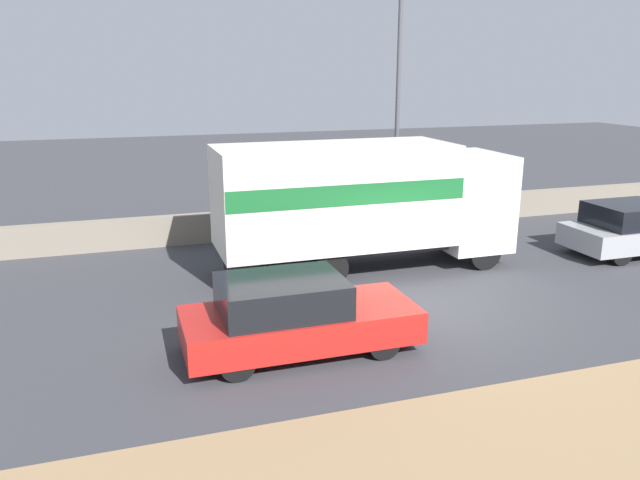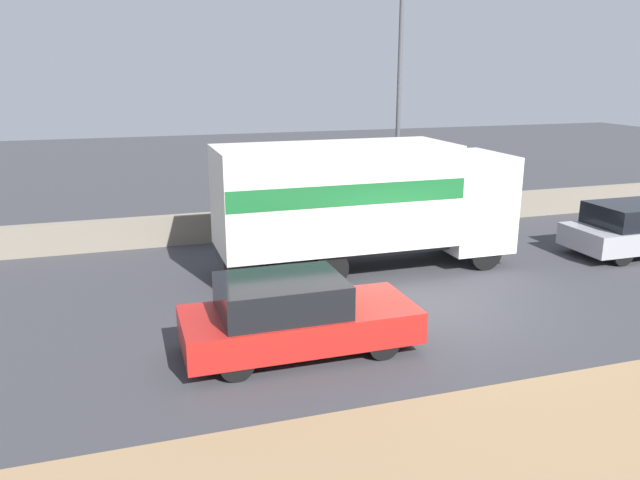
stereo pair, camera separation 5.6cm
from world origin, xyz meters
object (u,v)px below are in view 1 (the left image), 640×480
object	(u,v)px
street_lamp	(398,97)
car_hatchback	(295,316)
car_sedan_second	(635,229)
box_truck	(360,198)

from	to	relation	value
street_lamp	car_hatchback	world-z (taller)	street_lamp
car_sedan_second	street_lamp	bearing A→B (deg)	142.05
car_hatchback	car_sedan_second	xyz separation A→B (m)	(11.21, 3.28, 0.01)
street_lamp	car_sedan_second	size ratio (longest dim) A/B	1.82
street_lamp	box_truck	bearing A→B (deg)	-127.20
street_lamp	car_sedan_second	xyz separation A→B (m)	(5.64, -4.40, -3.63)
car_hatchback	car_sedan_second	bearing A→B (deg)	16.29
street_lamp	box_truck	world-z (taller)	street_lamp
box_truck	car_hatchback	world-z (taller)	box_truck
street_lamp	car_hatchback	xyz separation A→B (m)	(-5.57, -7.67, -3.64)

